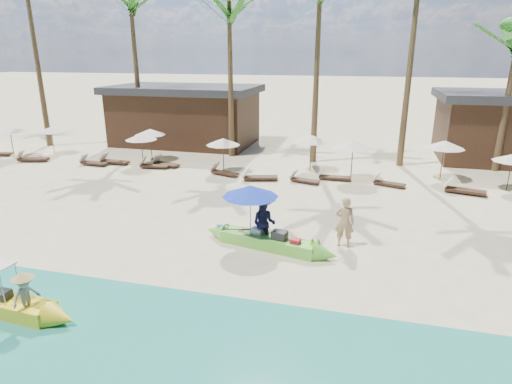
# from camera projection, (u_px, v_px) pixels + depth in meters

# --- Properties ---
(ground) EXTENTS (240.00, 240.00, 0.00)m
(ground) POSITION_uv_depth(u_px,v_px,m) (201.00, 252.00, 14.92)
(ground) COLOR beige
(ground) RESTS_ON ground
(wet_sand_strip) EXTENTS (240.00, 4.50, 0.01)m
(wet_sand_strip) POSITION_uv_depth(u_px,v_px,m) (124.00, 341.00, 10.32)
(wet_sand_strip) COLOR tan
(wet_sand_strip) RESTS_ON ground
(green_canoe) EXTENTS (5.61, 1.55, 0.72)m
(green_canoe) POSITION_uv_depth(u_px,v_px,m) (268.00, 241.00, 15.18)
(green_canoe) COLOR #67CA3D
(green_canoe) RESTS_ON ground
(tourist) EXTENTS (0.68, 0.45, 1.86)m
(tourist) POSITION_uv_depth(u_px,v_px,m) (345.00, 222.00, 15.09)
(tourist) COLOR tan
(tourist) RESTS_ON ground
(vendor_green) EXTENTS (0.86, 0.68, 1.73)m
(vendor_green) POSITION_uv_depth(u_px,v_px,m) (264.00, 224.00, 15.12)
(vendor_green) COLOR #131636
(vendor_green) RESTS_ON ground
(vendor_yellow) EXTENTS (0.61, 0.80, 1.09)m
(vendor_yellow) POSITION_uv_depth(u_px,v_px,m) (26.00, 295.00, 10.92)
(vendor_yellow) COLOR gray
(vendor_yellow) RESTS_ON ground
(blue_umbrella) EXTENTS (2.02, 2.02, 2.17)m
(blue_umbrella) POSITION_uv_depth(u_px,v_px,m) (250.00, 191.00, 15.12)
(blue_umbrella) COLOR #99999E
(blue_umbrella) RESTS_ON ground
(resort_parasol_1) EXTENTS (2.02, 2.02, 2.08)m
(resort_parasol_1) POSITION_uv_depth(u_px,v_px,m) (9.00, 129.00, 27.88)
(resort_parasol_1) COLOR #3A2418
(resort_parasol_1) RESTS_ON ground
(resort_parasol_2) EXTENTS (1.80, 1.80, 1.85)m
(resort_parasol_2) POSITION_uv_depth(u_px,v_px,m) (51.00, 130.00, 28.90)
(resort_parasol_2) COLOR #3A2418
(resort_parasol_2) RESTS_ON ground
(lounger_2_left) EXTENTS (2.01, 1.08, 0.65)m
(lounger_2_left) POSITION_uv_depth(u_px,v_px,m) (31.00, 158.00, 27.21)
(lounger_2_left) COLOR #3A2418
(lounger_2_left) RESTS_ON ground
(resort_parasol_3) EXTENTS (1.95, 1.95, 2.01)m
(resort_parasol_3) POSITION_uv_depth(u_px,v_px,m) (150.00, 132.00, 27.22)
(resort_parasol_3) COLOR #3A2418
(resort_parasol_3) RESTS_ON ground
(lounger_3_left) EXTENTS (1.81, 0.64, 0.61)m
(lounger_3_left) POSITION_uv_depth(u_px,v_px,m) (92.00, 162.00, 26.33)
(lounger_3_left) COLOR #3A2418
(lounger_3_left) RESTS_ON ground
(lounger_3_right) EXTENTS (1.88, 0.65, 0.63)m
(lounger_3_right) POSITION_uv_depth(u_px,v_px,m) (113.00, 161.00, 26.62)
(lounger_3_right) COLOR #3A2418
(lounger_3_right) RESTS_ON ground
(resort_parasol_4) EXTENTS (1.90, 1.90, 1.96)m
(resort_parasol_4) POSITION_uv_depth(u_px,v_px,m) (141.00, 137.00, 25.90)
(resort_parasol_4) COLOR #3A2418
(resort_parasol_4) RESTS_ON ground
(lounger_4_left) EXTENTS (1.79, 0.74, 0.59)m
(lounger_4_left) POSITION_uv_depth(u_px,v_px,m) (153.00, 165.00, 25.63)
(lounger_4_left) COLOR #3A2418
(lounger_4_left) RESTS_ON ground
(lounger_4_right) EXTENTS (1.86, 1.05, 0.61)m
(lounger_4_right) POSITION_uv_depth(u_px,v_px,m) (165.00, 163.00, 26.11)
(lounger_4_right) COLOR #3A2418
(lounger_4_right) RESTS_ON ground
(resort_parasol_5) EXTENTS (1.94, 1.94, 2.00)m
(resort_parasol_5) POSITION_uv_depth(u_px,v_px,m) (223.00, 142.00, 24.31)
(resort_parasol_5) COLOR #3A2418
(resort_parasol_5) RESTS_ON ground
(lounger_5_left) EXTENTS (1.80, 1.03, 0.59)m
(lounger_5_left) POSITION_uv_depth(u_px,v_px,m) (223.00, 172.00, 24.24)
(lounger_5_left) COLOR #3A2418
(lounger_5_left) RESTS_ON ground
(resort_parasol_6) EXTENTS (2.05, 2.05, 2.11)m
(resort_parasol_6) POSITION_uv_depth(u_px,v_px,m) (311.00, 139.00, 24.67)
(resort_parasol_6) COLOR #3A2418
(resort_parasol_6) RESTS_ON ground
(lounger_6_left) EXTENTS (2.02, 1.07, 0.66)m
(lounger_6_left) POSITION_uv_depth(u_px,v_px,m) (258.00, 177.00, 23.21)
(lounger_6_left) COLOR #3A2418
(lounger_6_left) RESTS_ON ground
(lounger_6_right) EXTENTS (1.70, 0.93, 0.55)m
(lounger_6_right) POSITION_uv_depth(u_px,v_px,m) (303.00, 179.00, 22.83)
(lounger_6_right) COLOR #3A2418
(lounger_6_right) RESTS_ON ground
(resort_parasol_7) EXTENTS (2.15, 2.15, 2.21)m
(resort_parasol_7) POSITION_uv_depth(u_px,v_px,m) (353.00, 144.00, 22.75)
(resort_parasol_7) COLOR #3A2418
(resort_parasol_7) RESTS_ON ground
(lounger_7_left) EXTENTS (1.79, 0.55, 0.61)m
(lounger_7_left) POSITION_uv_depth(u_px,v_px,m) (333.00, 176.00, 23.31)
(lounger_7_left) COLOR #3A2418
(lounger_7_left) RESTS_ON ground
(lounger_7_right) EXTENTS (1.73, 1.01, 0.56)m
(lounger_7_right) POSITION_uv_depth(u_px,v_px,m) (387.00, 182.00, 22.27)
(lounger_7_right) COLOR #3A2418
(lounger_7_right) RESTS_ON ground
(resort_parasol_8) EXTENTS (2.11, 2.11, 2.17)m
(resort_parasol_8) POSITION_uv_depth(u_px,v_px,m) (445.00, 144.00, 22.82)
(resort_parasol_8) COLOR #3A2418
(resort_parasol_8) RESTS_ON ground
(lounger_8_left) EXTENTS (2.04, 1.04, 0.66)m
(lounger_8_left) POSITION_uv_depth(u_px,v_px,m) (462.00, 189.00, 21.05)
(lounger_8_left) COLOR #3A2418
(lounger_8_left) RESTS_ON ground
(resort_parasol_9) EXTENTS (1.82, 1.82, 1.87)m
(resort_parasol_9) POSITION_uv_depth(u_px,v_px,m) (512.00, 158.00, 21.05)
(resort_parasol_9) COLOR #3A2418
(resort_parasol_9) RESTS_ON ground
(palm_2) EXTENTS (2.08, 2.08, 11.33)m
(palm_2) POSITION_uv_depth(u_px,v_px,m) (131.00, 12.00, 28.42)
(palm_2) COLOR brown
(palm_2) RESTS_ON ground
(palm_3) EXTENTS (2.08, 2.08, 10.52)m
(palm_3) POSITION_uv_depth(u_px,v_px,m) (229.00, 19.00, 26.19)
(palm_3) COLOR brown
(palm_3) RESTS_ON ground
(palm_4) EXTENTS (2.08, 2.08, 11.70)m
(palm_4) POSITION_uv_depth(u_px,v_px,m) (320.00, 1.00, 24.38)
(palm_4) COLOR brown
(palm_4) RESTS_ON ground
(pavilion_west) EXTENTS (10.80, 6.60, 4.30)m
(pavilion_west) POSITION_uv_depth(u_px,v_px,m) (186.00, 114.00, 32.24)
(pavilion_west) COLOR #3A2418
(pavilion_west) RESTS_ON ground
(pavilion_east) EXTENTS (8.80, 6.60, 4.30)m
(pavilion_east) POSITION_uv_depth(u_px,v_px,m) (508.00, 126.00, 27.03)
(pavilion_east) COLOR #3A2418
(pavilion_east) RESTS_ON ground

